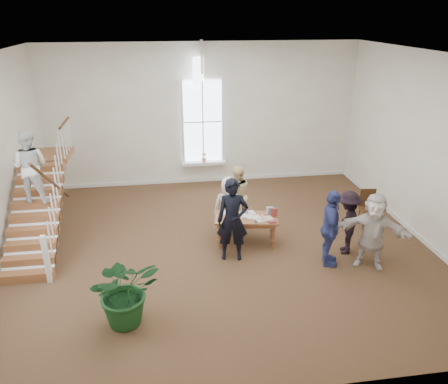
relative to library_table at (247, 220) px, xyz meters
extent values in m
plane|color=#4D331E|center=(-0.62, -0.09, -0.63)|extent=(10.00, 10.00, 0.00)
plane|color=beige|center=(-0.62, 4.41, 1.62)|extent=(10.00, 0.00, 10.00)
plane|color=beige|center=(-0.62, -4.59, 1.62)|extent=(10.00, 0.00, 10.00)
plane|color=beige|center=(4.38, -0.09, 1.62)|extent=(0.00, 9.00, 9.00)
plane|color=white|center=(-0.62, -0.09, 3.87)|extent=(10.00, 10.00, 0.00)
cube|color=white|center=(-0.62, 4.23, 0.07)|extent=(1.45, 0.28, 0.10)
plane|color=white|center=(-0.62, 4.35, 1.42)|extent=(2.60, 0.00, 2.60)
plane|color=white|center=(-0.62, 4.35, 3.02)|extent=(0.60, 0.60, 0.85)
cube|color=white|center=(-0.62, 4.38, -0.57)|extent=(10.00, 0.04, 0.12)
imported|color=pink|center=(-0.62, 4.20, 0.27)|extent=(0.17, 0.17, 0.30)
cube|color=brown|center=(-4.97, -0.89, -0.53)|extent=(1.10, 0.30, 0.20)
cube|color=brown|center=(-4.97, -0.59, -0.33)|extent=(1.10, 0.30, 0.20)
cube|color=brown|center=(-4.97, -0.29, -0.13)|extent=(1.10, 0.30, 0.20)
cube|color=brown|center=(-4.97, 0.01, 0.07)|extent=(1.10, 0.30, 0.20)
cube|color=brown|center=(-4.97, 0.31, 0.27)|extent=(1.10, 0.30, 0.20)
cube|color=brown|center=(-4.97, 0.61, 0.47)|extent=(1.10, 0.30, 0.20)
cube|color=brown|center=(-4.97, 0.91, 0.67)|extent=(1.10, 0.30, 0.20)
cube|color=brown|center=(-4.97, 1.21, 0.87)|extent=(1.10, 0.30, 0.20)
cube|color=brown|center=(-4.97, 1.51, 1.07)|extent=(1.10, 0.30, 0.20)
cube|color=brown|center=(-4.97, 2.41, 1.11)|extent=(1.10, 1.20, 0.12)
cube|color=white|center=(-4.48, -1.04, -0.08)|extent=(0.10, 0.10, 1.10)
cylinder|color=#391F0F|center=(-4.47, 0.31, 1.12)|extent=(0.07, 2.74, 1.86)
imported|color=silver|center=(-4.97, 0.61, 1.43)|extent=(0.94, 0.79, 1.72)
cube|color=brown|center=(-0.02, 0.01, 0.05)|extent=(1.62, 1.01, 0.05)
cube|color=brown|center=(-0.02, 0.01, -0.02)|extent=(1.48, 0.87, 0.10)
cylinder|color=brown|center=(-0.72, -0.15, -0.30)|extent=(0.07, 0.07, 0.66)
cylinder|color=brown|center=(0.58, -0.38, -0.30)|extent=(0.07, 0.07, 0.66)
cylinder|color=brown|center=(-0.62, 0.40, -0.30)|extent=(0.07, 0.07, 0.66)
cylinder|color=brown|center=(0.67, 0.17, -0.30)|extent=(0.07, 0.07, 0.66)
cube|color=silver|center=(-0.52, 0.29, 0.09)|extent=(0.20, 0.22, 0.02)
cube|color=beige|center=(-0.44, 0.07, 0.10)|extent=(0.17, 0.21, 0.04)
cube|color=tan|center=(0.40, -0.20, 0.10)|extent=(0.22, 0.27, 0.05)
cube|color=silver|center=(-0.12, 0.04, 0.10)|extent=(0.26, 0.26, 0.04)
cube|color=#4C5972|center=(-0.08, 0.21, 0.10)|extent=(0.24, 0.21, 0.03)
cube|color=maroon|center=(0.42, -0.13, 0.10)|extent=(0.27, 0.31, 0.04)
cube|color=white|center=(0.14, 0.18, 0.10)|extent=(0.18, 0.27, 0.04)
cube|color=#BFB299|center=(0.48, -0.22, 0.11)|extent=(0.19, 0.26, 0.05)
cube|color=silver|center=(0.18, -0.12, 0.10)|extent=(0.26, 0.25, 0.05)
cube|color=beige|center=(0.27, -0.25, 0.10)|extent=(0.26, 0.27, 0.03)
cube|color=tan|center=(-0.19, 0.15, 0.10)|extent=(0.21, 0.27, 0.03)
cube|color=silver|center=(0.46, -0.10, 0.10)|extent=(0.25, 0.24, 0.03)
cube|color=#4C5972|center=(0.24, -0.21, 0.09)|extent=(0.23, 0.28, 0.03)
cube|color=maroon|center=(0.53, -0.29, 0.10)|extent=(0.21, 0.31, 0.04)
cube|color=white|center=(0.05, -0.02, 0.10)|extent=(0.16, 0.28, 0.03)
cube|color=#BFB299|center=(-0.25, 0.13, 0.11)|extent=(0.23, 0.29, 0.06)
imported|color=black|center=(-0.47, -0.64, 0.35)|extent=(0.78, 0.58, 1.95)
imported|color=silver|center=(-0.37, 0.61, 0.13)|extent=(0.83, 0.62, 1.52)
imported|color=beige|center=(-0.07, 1.11, 0.19)|extent=(0.90, 0.76, 1.64)
imported|color=navy|center=(1.63, -1.21, 0.27)|extent=(0.72, 1.13, 1.79)
imported|color=black|center=(2.23, -0.76, 0.15)|extent=(0.85, 1.13, 1.55)
imported|color=silver|center=(2.53, -1.41, 0.25)|extent=(1.68, 1.20, 1.75)
imported|color=#133C17|center=(-2.75, -2.60, 0.06)|extent=(1.46, 1.34, 1.37)
cube|color=#391F0F|center=(3.38, 0.47, -0.17)|extent=(0.46, 0.46, 0.05)
cube|color=#391F0F|center=(3.40, 0.66, 0.10)|extent=(0.43, 0.08, 0.51)
cylinder|color=#391F0F|center=(3.19, 0.31, -0.41)|extent=(0.04, 0.04, 0.45)
cylinder|color=#391F0F|center=(3.54, 0.28, -0.41)|extent=(0.04, 0.04, 0.45)
cylinder|color=#391F0F|center=(3.23, 0.66, -0.41)|extent=(0.04, 0.04, 0.45)
cylinder|color=#391F0F|center=(3.57, 0.62, -0.41)|extent=(0.04, 0.04, 0.45)
camera|label=1|loc=(-1.95, -9.36, 4.72)|focal=35.00mm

